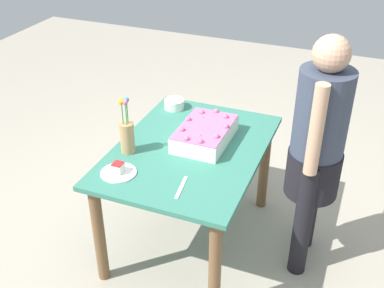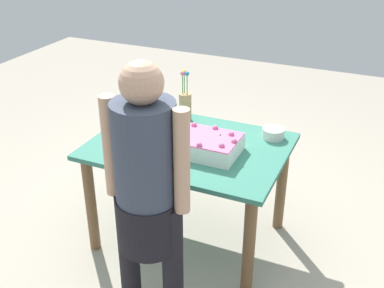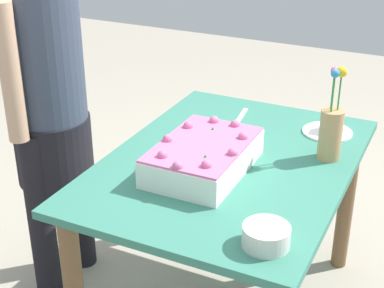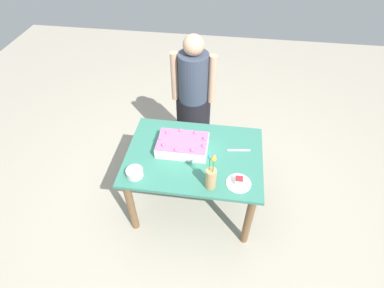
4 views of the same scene
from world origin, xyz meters
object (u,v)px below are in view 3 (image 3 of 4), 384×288
object	(u,v)px
serving_plate_with_slice	(328,129)
sheet_cake	(203,156)
fruit_bowl	(266,236)
cake_knife	(240,117)
flower_vase	(331,130)
person_standing	(49,105)

from	to	relation	value
serving_plate_with_slice	sheet_cake	bearing A→B (deg)	-32.50
sheet_cake	serving_plate_with_slice	bearing A→B (deg)	147.50
sheet_cake	fruit_bowl	size ratio (longest dim) A/B	3.18
serving_plate_with_slice	cake_knife	bearing A→B (deg)	-89.01
sheet_cake	serving_plate_with_slice	xyz separation A→B (m)	(-0.51, 0.33, -0.04)
cake_knife	serving_plate_with_slice	bearing A→B (deg)	-96.34
serving_plate_with_slice	flower_vase	bearing A→B (deg)	14.56
person_standing	cake_knife	bearing A→B (deg)	38.76
sheet_cake	serving_plate_with_slice	distance (m)	0.61
cake_knife	fruit_bowl	xyz separation A→B (m)	(0.85, 0.41, 0.03)
sheet_cake	person_standing	size ratio (longest dim) A/B	0.30
serving_plate_with_slice	flower_vase	size ratio (longest dim) A/B	0.57
sheet_cake	person_standing	world-z (taller)	person_standing
sheet_cake	cake_knife	bearing A→B (deg)	-173.86
sheet_cake	serving_plate_with_slice	size ratio (longest dim) A/B	2.20
serving_plate_with_slice	person_standing	xyz separation A→B (m)	(0.51, -1.00, 0.12)
person_standing	fruit_bowl	bearing A→B (deg)	-18.52
cake_knife	fruit_bowl	world-z (taller)	fruit_bowl
serving_plate_with_slice	flower_vase	world-z (taller)	flower_vase
fruit_bowl	person_standing	xyz separation A→B (m)	(-0.35, -1.04, 0.10)
sheet_cake	fruit_bowl	xyz separation A→B (m)	(0.34, 0.36, -0.02)
serving_plate_with_slice	fruit_bowl	bearing A→B (deg)	2.13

